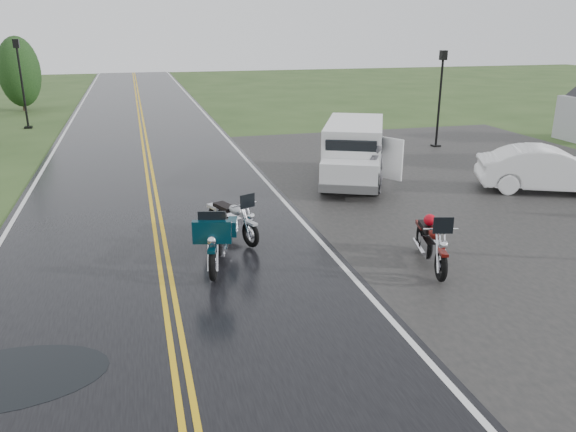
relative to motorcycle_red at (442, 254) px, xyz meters
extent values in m
plane|color=#2D471E|center=(-5.46, 0.20, -0.67)|extent=(120.00, 120.00, 0.00)
cube|color=black|center=(-5.46, 10.20, -0.65)|extent=(8.00, 100.00, 0.04)
cube|color=black|center=(5.54, 5.20, -0.65)|extent=(14.00, 24.00, 0.03)
imported|color=#46464B|center=(1.32, 6.34, 0.13)|extent=(0.64, 0.48, 1.60)
imported|color=white|center=(6.79, 5.25, 0.04)|extent=(4.55, 3.14, 1.42)
camera|label=1|loc=(-5.82, -9.38, 4.38)|focal=35.00mm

